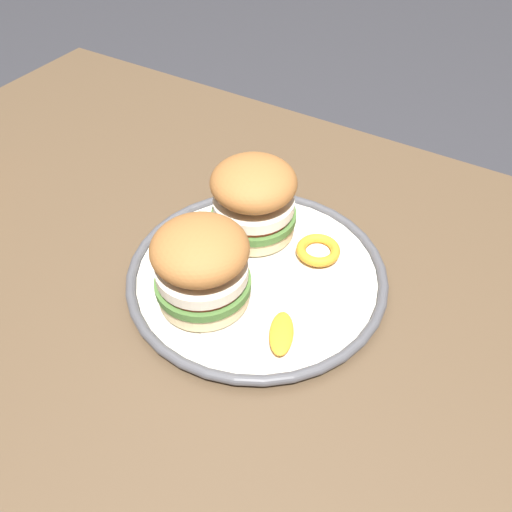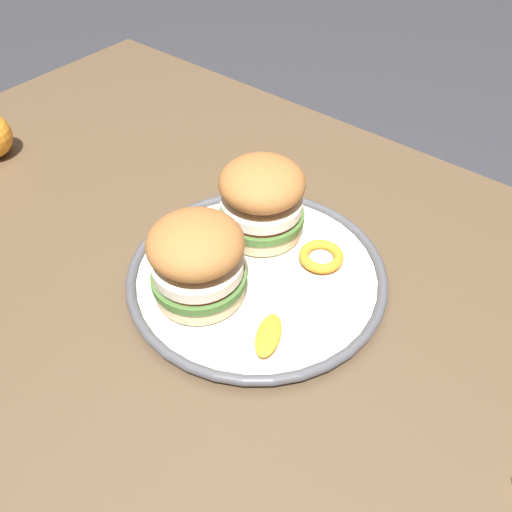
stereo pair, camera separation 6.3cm
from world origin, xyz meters
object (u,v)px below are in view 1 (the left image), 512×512
object	(u,v)px
dining_table	(246,343)
sandwich_half_right	(254,198)
dinner_plate	(256,274)
sandwich_half_left	(201,265)

from	to	relation	value
dining_table	sandwich_half_right	size ratio (longest dim) A/B	12.03
dinner_plate	sandwich_half_left	xyz separation A→B (m)	(-0.03, -0.07, 0.06)
dinner_plate	sandwich_half_right	distance (m)	0.09
dining_table	sandwich_half_left	size ratio (longest dim) A/B	11.57
dinner_plate	sandwich_half_left	distance (m)	0.09
dining_table	dinner_plate	bearing A→B (deg)	92.83
sandwich_half_left	sandwich_half_right	distance (m)	0.13
sandwich_half_left	sandwich_half_right	xyz separation A→B (m)	(-0.01, 0.13, 0.00)
dining_table	dinner_plate	xyz separation A→B (m)	(-0.00, 0.03, 0.11)
dining_table	sandwich_half_right	world-z (taller)	sandwich_half_right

